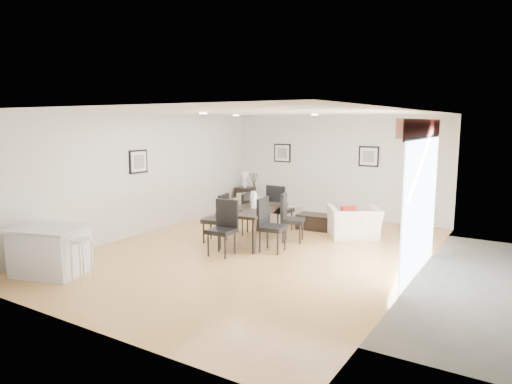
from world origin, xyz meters
The scene contains 26 objects.
ground centered at (0.00, 0.00, 0.00)m, with size 8.00×8.00×0.00m, color tan.
wall_back centered at (0.00, 4.00, 1.35)m, with size 6.00×0.04×2.70m, color silver.
wall_front centered at (0.00, -4.00, 1.35)m, with size 6.00×0.04×2.70m, color silver.
wall_left centered at (-3.00, 0.00, 1.35)m, with size 0.04×8.00×2.70m, color silver.
wall_right centered at (3.00, 0.00, 1.35)m, with size 0.04×8.00×2.70m, color silver.
ceiling centered at (0.00, 0.00, 2.70)m, with size 6.00×8.00×0.02m, color white.
sofa centered at (-1.50, 2.87, 0.30)m, with size 2.06×0.80×0.60m, color #A39984.
armchair centered at (1.26, 1.99, 0.35)m, with size 1.06×0.93×0.69m, color beige.
dining_table centered at (-0.43, 0.58, 0.65)m, with size 1.07×1.83×0.73m.
dining_chair_wnear centered at (-1.04, 0.16, 0.58)m, with size 0.56×0.56×1.04m.
dining_chair_wfar centered at (-1.05, 1.03, 0.53)m, with size 0.51×0.51×0.94m.
dining_chair_enear centered at (0.17, 0.13, 0.59)m, with size 0.53×0.53×1.06m.
dining_chair_efar centered at (0.18, 0.99, 0.57)m, with size 0.58×0.58×1.03m.
dining_chair_head centered at (-0.44, -0.49, 0.59)m, with size 0.51×0.51×1.05m.
dining_chair_foot centered at (-0.44, 1.65, 0.61)m, with size 0.52×0.52×1.09m.
vase centered at (-0.43, 0.58, 1.06)m, with size 0.82×1.34×0.75m.
coffee_table centered at (0.23, 2.33, 0.18)m, with size 0.89×0.53×0.35m, color black.
side_table centered at (-2.66, 3.66, 0.31)m, with size 0.47×0.47×0.63m, color black.
table_lamp centered at (-2.66, 3.65, 0.92)m, with size 0.24×0.24×0.45m.
cushion centered at (1.16, 1.89, 0.56)m, with size 0.32×0.10×0.32m, color maroon.
kitchen_island centered at (-2.23, -2.96, 0.41)m, with size 1.36×1.18×0.81m.
bar_stool centered at (-1.43, -2.96, 0.61)m, with size 0.32×0.32×0.71m.
framed_print_back_left centered at (-1.60, 3.97, 1.65)m, with size 0.52×0.04×0.52m.
framed_print_back_right centered at (0.90, 3.97, 1.65)m, with size 0.52×0.04×0.52m.
framed_print_left_wall centered at (-2.97, -0.20, 1.65)m, with size 0.04×0.52×0.52m.
sliding_door centered at (2.96, 0.30, 1.66)m, with size 0.12×2.70×2.57m.
Camera 1 is at (4.55, -7.41, 2.52)m, focal length 32.00 mm.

